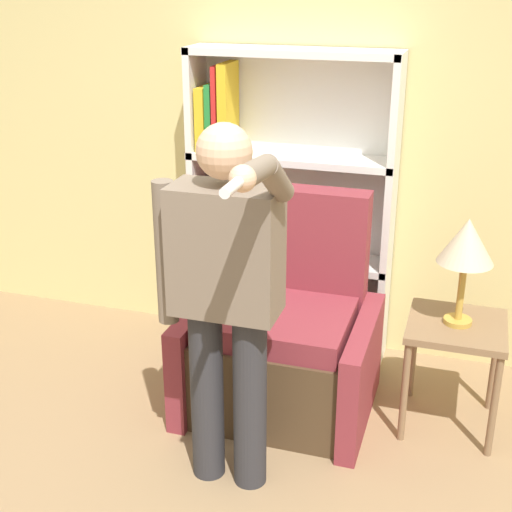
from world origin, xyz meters
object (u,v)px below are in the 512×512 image
bookcase (272,207)px  side_table (455,340)px  person_standing (225,290)px  table_lamp (467,244)px  armchair (283,340)px

bookcase → side_table: 1.33m
person_standing → table_lamp: bearing=38.4°
bookcase → side_table: bookcase is taller
armchair → person_standing: 0.91m
bookcase → table_lamp: bearing=-26.9°
armchair → table_lamp: size_ratio=2.10×
person_standing → side_table: person_standing is taller
bookcase → side_table: size_ratio=3.10×
bookcase → table_lamp: 1.27m
person_standing → table_lamp: (0.94, 0.75, 0.04)m
person_standing → side_table: 1.29m
armchair → person_standing: size_ratio=0.69×
armchair → person_standing: (-0.07, -0.69, 0.59)m
person_standing → table_lamp: 1.20m
table_lamp → person_standing: bearing=-141.6°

